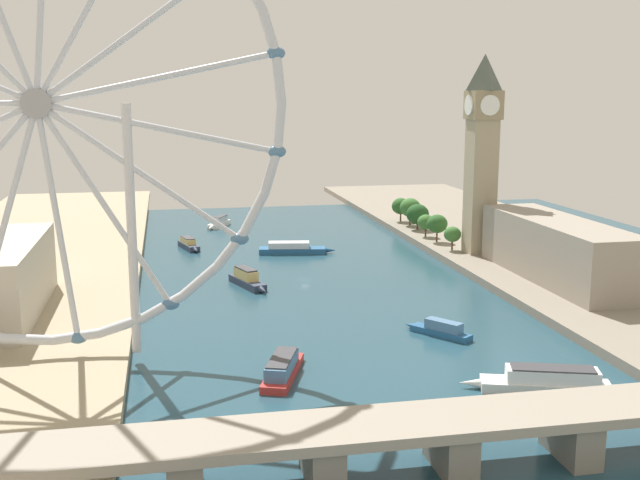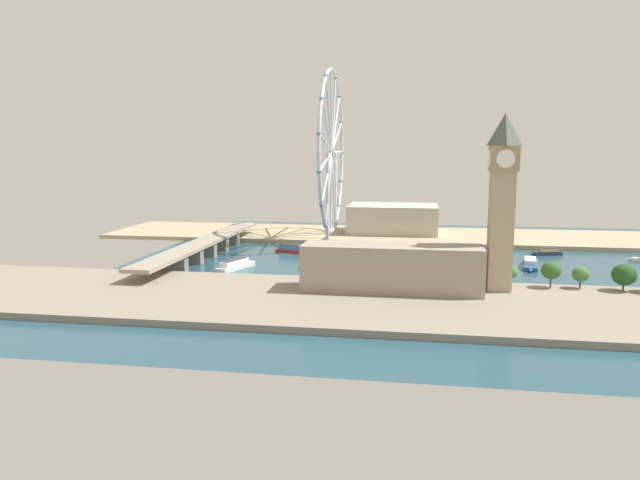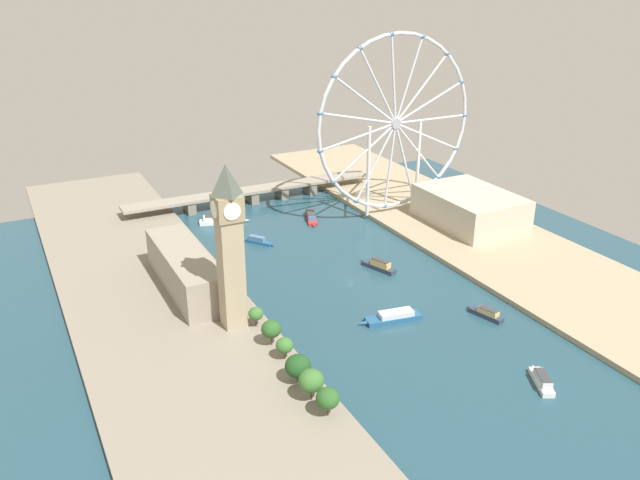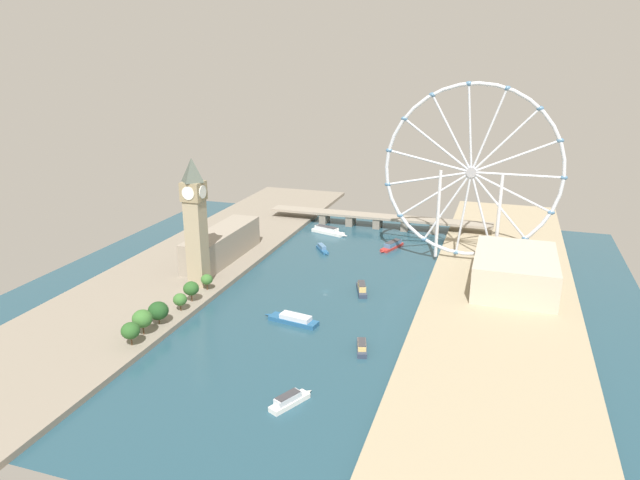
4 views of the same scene
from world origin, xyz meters
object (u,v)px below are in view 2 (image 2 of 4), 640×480
riverside_hall (393,219)px  tour_boat_0 (236,265)px  tour_boat_5 (293,249)px  tour_boat_6 (547,252)px  tour_boat_3 (434,253)px  tour_boat_2 (315,265)px  clock_tower (502,199)px  river_bridge (205,245)px  ferris_wheel (332,153)px  parliament_block (391,268)px  tour_boat_1 (530,264)px

riverside_hall → tour_boat_0: bearing=150.6°
tour_boat_5 → tour_boat_6: 166.46m
tour_boat_3 → tour_boat_5: bearing=-20.0°
riverside_hall → tour_boat_2: size_ratio=3.55×
clock_tower → river_bridge: 193.00m
river_bridge → tour_boat_0: (-35.63, -31.58, -5.10)m
tour_boat_6 → tour_boat_3: bearing=-1.1°
clock_tower → tour_boat_5: clock_tower is taller
tour_boat_3 → tour_boat_0: bearing=7.7°
ferris_wheel → tour_boat_5: ferris_wheel is taller
clock_tower → tour_boat_2: (51.56, 96.00, -43.58)m
riverside_hall → tour_boat_3: (-90.89, -30.25, -11.40)m
clock_tower → ferris_wheel: size_ratio=0.66×
clock_tower → tour_boat_0: clock_tower is taller
clock_tower → riverside_hall: (190.87, 57.27, -31.50)m
ferris_wheel → tour_boat_2: size_ratio=6.30×
parliament_block → riverside_hall: size_ratio=1.19×
clock_tower → parliament_block: bearing=100.5°
riverside_hall → tour_boat_6: 126.77m
parliament_block → riverside_hall: (200.06, 7.83, 0.25)m
clock_tower → tour_boat_0: 153.26m
tour_boat_5 → tour_boat_2: bearing=-45.3°
river_bridge → tour_boat_2: size_ratio=9.86×
ferris_wheel → tour_boat_1: bearing=-122.6°
clock_tower → tour_boat_1: size_ratio=2.40×
clock_tower → ferris_wheel: bearing=32.9°
ferris_wheel → riverside_hall: bearing=-52.9°
tour_boat_1 → tour_boat_2: size_ratio=1.73×
parliament_block → tour_boat_6: (127.75, -95.62, -11.65)m
clock_tower → tour_boat_5: (101.15, 119.37, -43.13)m
tour_boat_0 → tour_boat_6: tour_boat_0 is taller
tour_boat_2 → tour_boat_5: 54.82m
ferris_wheel → tour_boat_3: (-57.32, -74.69, -63.33)m
parliament_block → river_bridge: parliament_block is taller
tour_boat_0 → ferris_wheel: bearing=-0.5°
tour_boat_3 → tour_boat_6: (18.58, -73.20, -0.49)m
river_bridge → riverside_hall: bearing=-45.5°
tour_boat_6 → clock_tower: bearing=53.3°
tour_boat_1 → tour_boat_6: size_ratio=1.57×
tour_boat_0 → tour_boat_2: bearing=-59.8°
river_bridge → tour_boat_6: river_bridge is taller
tour_boat_0 → tour_boat_6: 202.19m
parliament_block → tour_boat_0: parliament_block is taller
tour_boat_1 → tour_boat_3: tour_boat_3 is taller
tour_boat_5 → tour_boat_0: bearing=-90.6°
ferris_wheel → tour_boat_0: bearing=161.2°
tour_boat_2 → tour_boat_3: tour_boat_3 is taller
clock_tower → tour_boat_3: bearing=15.1°
tour_boat_1 → tour_boat_5: tour_boat_5 is taller
tour_boat_1 → parliament_block: bearing=-33.4°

